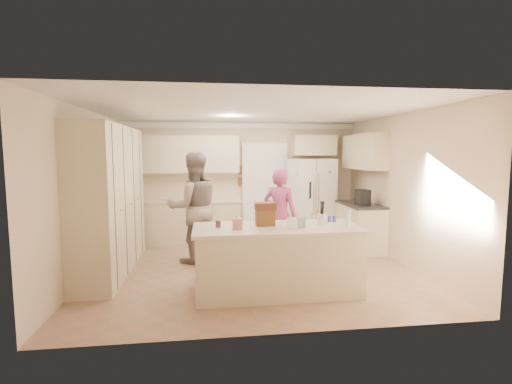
{
  "coord_description": "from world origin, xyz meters",
  "views": [
    {
      "loc": [
        -0.73,
        -6.01,
        1.92
      ],
      "look_at": [
        0.1,
        0.35,
        1.25
      ],
      "focal_mm": 26.0,
      "sensor_mm": 36.0,
      "label": 1
    }
  ],
  "objects": [
    {
      "name": "wall_front",
      "position": [
        0.0,
        -2.31,
        1.3
      ],
      "size": [
        5.2,
        0.02,
        2.6
      ],
      "primitive_type": "cube",
      "color": "beige",
      "rests_on": "ground"
    },
    {
      "name": "teen_boy",
      "position": [
        -0.98,
        0.54,
        0.97
      ],
      "size": [
        1.1,
        0.95,
        1.95
      ],
      "primitive_type": "imported",
      "rotation": [
        0.0,
        0.0,
        3.39
      ],
      "color": "gray",
      "rests_on": "floor"
    },
    {
      "name": "pantry_bank",
      "position": [
        -2.3,
        0.2,
        1.18
      ],
      "size": [
        0.6,
        2.6,
        2.35
      ],
      "primitive_type": "cube",
      "color": "beige",
      "rests_on": "floor"
    },
    {
      "name": "back_base_cab",
      "position": [
        -1.15,
        2.0,
        0.44
      ],
      "size": [
        2.2,
        0.6,
        0.88
      ],
      "primitive_type": "cube",
      "color": "beige",
      "rests_on": "floor"
    },
    {
      "name": "jam_jar",
      "position": [
        -0.6,
        -1.05,
        0.97
      ],
      "size": [
        0.07,
        0.07,
        0.09
      ],
      "primitive_type": "cylinder",
      "color": "#59263F",
      "rests_on": "island_top"
    },
    {
      "name": "wall_frame_lower",
      "position": [
        0.02,
        2.27,
        1.28
      ],
      "size": [
        0.15,
        0.02,
        0.2
      ],
      "primitive_type": "cube",
      "color": "brown",
      "rests_on": "wall_back"
    },
    {
      "name": "back_countertop",
      "position": [
        -1.15,
        1.99,
        0.9
      ],
      "size": [
        2.24,
        0.63,
        0.04
      ],
      "primitive_type": "cube",
      "color": "beige",
      "rests_on": "back_base_cab"
    },
    {
      "name": "shaker_pepper",
      "position": [
        1.09,
        -0.88,
        0.97
      ],
      "size": [
        0.05,
        0.05,
        0.09
      ],
      "primitive_type": "cylinder",
      "color": "#333499",
      "rests_on": "island_top"
    },
    {
      "name": "right_base_cab",
      "position": [
        2.3,
        1.0,
        0.44
      ],
      "size": [
        0.6,
        1.2,
        0.88
      ],
      "primitive_type": "cube",
      "color": "beige",
      "rests_on": "floor"
    },
    {
      "name": "island_top",
      "position": [
        0.2,
        -1.1,
        0.9
      ],
      "size": [
        2.28,
        0.96,
        0.05
      ],
      "primitive_type": "cube",
      "color": "beige",
      "rests_on": "island_base"
    },
    {
      "name": "doorway_opening",
      "position": [
        0.55,
        2.28,
        1.05
      ],
      "size": [
        0.9,
        0.06,
        2.1
      ],
      "primitive_type": "cube",
      "color": "black",
      "rests_on": "floor"
    },
    {
      "name": "tissue_box",
      "position": [
        -0.35,
        -1.2,
        1.0
      ],
      "size": [
        0.13,
        0.13,
        0.14
      ],
      "primitive_type": "cube",
      "color": "#E58282",
      "rests_on": "island_top"
    },
    {
      "name": "right_upper_cab",
      "position": [
        2.43,
        1.2,
        1.95
      ],
      "size": [
        0.35,
        1.5,
        0.7
      ],
      "primitive_type": "cube",
      "color": "beige",
      "rests_on": "wall_right"
    },
    {
      "name": "greeting_card_b",
      "position": [
        0.5,
        -1.25,
        1.01
      ],
      "size": [
        0.12,
        0.05,
        0.16
      ],
      "primitive_type": "cube",
      "rotation": [
        0.15,
        0.0,
        -0.1
      ],
      "color": "silver",
      "rests_on": "island_top"
    },
    {
      "name": "coffee_maker",
      "position": [
        2.25,
        0.8,
        1.07
      ],
      "size": [
        0.22,
        0.28,
        0.3
      ],
      "primitive_type": "cube",
      "color": "black",
      "rests_on": "right_countertop"
    },
    {
      "name": "wall_frame_upper",
      "position": [
        0.02,
        2.27,
        1.55
      ],
      "size": [
        0.15,
        0.02,
        0.2
      ],
      "primitive_type": "cube",
      "color": "brown",
      "rests_on": "wall_back"
    },
    {
      "name": "water_bottle",
      "position": [
        1.15,
        -1.25,
        1.04
      ],
      "size": [
        0.07,
        0.07,
        0.24
      ],
      "primitive_type": "cylinder",
      "color": "silver",
      "rests_on": "island_top"
    },
    {
      "name": "floor",
      "position": [
        0.0,
        0.0,
        -0.01
      ],
      "size": [
        5.2,
        4.6,
        0.02
      ],
      "primitive_type": "cube",
      "color": "#987054",
      "rests_on": "ground"
    },
    {
      "name": "tissue_plume",
      "position": [
        -0.35,
        -1.2,
        1.1
      ],
      "size": [
        0.08,
        0.08,
        0.08
      ],
      "primitive_type": "cone",
      "color": "white",
      "rests_on": "tissue_box"
    },
    {
      "name": "fridge_seam",
      "position": [
        1.53,
        1.53,
        0.9
      ],
      "size": [
        0.02,
        0.02,
        1.78
      ],
      "primitive_type": "cube",
      "color": "gray",
      "rests_on": "refrigerator"
    },
    {
      "name": "fridge_handle_l",
      "position": [
        1.48,
        1.51,
        1.05
      ],
      "size": [
        0.02,
        0.02,
        0.85
      ],
      "primitive_type": "cylinder",
      "color": "silver",
      "rests_on": "refrigerator"
    },
    {
      "name": "dollhouse_roof",
      "position": [
        0.05,
        -1.0,
        1.2
      ],
      "size": [
        0.28,
        0.2,
        0.1
      ],
      "primitive_type": "cube",
      "color": "#592D1E",
      "rests_on": "dollhouse_body"
    },
    {
      "name": "fridge_dispenser",
      "position": [
        1.31,
        1.52,
        1.15
      ],
      "size": [
        0.22,
        0.03,
        0.35
      ],
      "primitive_type": "cube",
      "color": "black",
      "rests_on": "refrigerator"
    },
    {
      "name": "utensil_crock",
      "position": [
        0.85,
        -1.05,
        1.0
      ],
      "size": [
        0.13,
        0.13,
        0.15
      ],
      "primitive_type": "cylinder",
      "color": "white",
      "rests_on": "island_top"
    },
    {
      "name": "shaker_salt",
      "position": [
        1.02,
        -0.88,
        0.97
      ],
      "size": [
        0.05,
        0.05,
        0.09
      ],
      "primitive_type": "cylinder",
      "color": "#333499",
      "rests_on": "island_top"
    },
    {
      "name": "over_fridge_cab",
      "position": [
        1.65,
        2.12,
        2.1
      ],
      "size": [
        0.95,
        0.35,
        0.45
      ],
      "primitive_type": "cube",
      "color": "beige",
      "rests_on": "wall_back"
    },
    {
      "name": "fridge_magnets",
      "position": [
        1.53,
        1.52,
        0.9
      ],
      "size": [
        0.76,
        0.02,
        1.44
      ],
      "primitive_type": null,
      "color": "tan",
      "rests_on": "refrigerator"
    },
    {
      "name": "doorway_casing",
      "position": [
        0.55,
        2.24,
        1.05
      ],
      "size": [
        1.02,
        0.03,
        2.22
      ],
      "primitive_type": "cube",
      "color": "white",
      "rests_on": "floor"
    },
    {
      "name": "wall_left",
      "position": [
        -2.61,
        0.0,
        1.3
      ],
      "size": [
        0.02,
        4.6,
        2.6
      ],
      "primitive_type": "cube",
      "color": "beige",
      "rests_on": "ground"
    },
    {
      "name": "right_countertop",
      "position": [
        2.29,
        1.0,
        0.9
      ],
      "size": [
        0.63,
        1.24,
        0.04
      ],
      "primitive_type": "cube",
      "color": "#2D2B28",
      "rests_on": "right_base_cab"
    },
    {
      "name": "refrigerator",
      "position": [
        1.53,
        1.88,
        0.9
      ],
      "size": [
        1.0,
        0.84,
        1.8
      ],
      "primitive_type": "cube",
      "rotation": [
        0.0,
        0.0,
        0.16
      ],
      "color": "white",
      "rests_on": "floor"
    },
    {
      "name": "wall_right",
      "position": [
        2.61,
        0.0,
        1.3
      ],
      "size": [
        0.02,
        4.6,
        2.6
      ],
      "primitive_type": "cube",
      "color": "beige",
      "rests_on": "ground"
    },
    {
      "name": "dollhouse_body",
      "position": [
        0.05,
        -1.0,
        1.04
      ],
      "size": [
        0.26,
        0.18,
        0.22
      ],
      "primitive_type": "cube",
      "color": "brown",
      "rests_on": "island_top"
    },
    {
      "name": "greeting_card_a",
      "position": [
        0.35,
        -1.3,
        1.01
      ],
      "size": [
        0.12,
        0.06,
        0.16
      ],
      "primitive_type": "cube",
      "rotation": [
        0.15,
        0.0,
        0.2
      ],
      "color": "white",
      "rests_on": "island_top"
    },
    {
      "name": "ceiling",
      "position": [
        0.0,
        0.0,
        2.61
      ],
      "size": [
        5.2,
        4.6,
        0.02
      ],
      "primitive_type": "cube",
      "color": "white",
      "rests_on": "wall_back"
    },
    {
      "name": "back_upper_cab",
      "position": [
        -1.15,
        2.12,
        1.9
      ],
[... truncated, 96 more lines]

